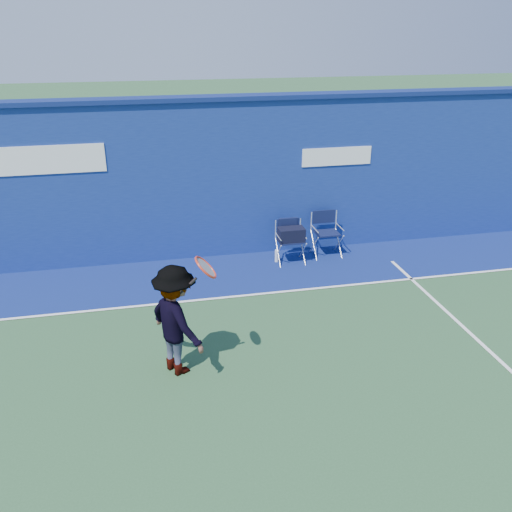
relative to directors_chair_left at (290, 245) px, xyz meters
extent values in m
plane|color=#2A4F2D|center=(-2.55, -4.41, -0.36)|extent=(80.00, 80.00, 0.00)
cube|color=navy|center=(-2.55, 0.79, 1.14)|extent=(24.00, 0.40, 3.00)
cube|color=navy|center=(-2.55, 0.79, 2.68)|extent=(24.00, 0.50, 0.08)
cube|color=white|center=(1.05, 0.58, 1.54)|extent=(1.40, 0.02, 0.35)
cube|color=navy|center=(-2.55, -0.31, -0.35)|extent=(24.00, 1.80, 0.01)
cube|color=white|center=(-2.55, -1.21, -0.34)|extent=(24.00, 0.06, 0.01)
cube|color=#0F1537|center=(0.00, -0.01, 0.09)|extent=(0.44, 0.37, 0.03)
cube|color=silver|center=(0.00, 0.21, 0.27)|extent=(0.49, 0.02, 0.36)
cube|color=#0F1537|center=(0.00, 0.21, 0.35)|extent=(0.44, 0.02, 0.25)
cube|color=black|center=(0.00, -0.03, 0.23)|extent=(0.49, 0.29, 0.27)
cube|color=#0F1537|center=(0.00, 0.21, 0.38)|extent=(0.36, 0.05, 0.20)
cube|color=#0F1537|center=(0.79, 0.18, 0.12)|extent=(0.46, 0.39, 0.03)
cube|color=silver|center=(0.79, 0.41, 0.31)|extent=(0.52, 0.02, 0.38)
cube|color=#0F1537|center=(0.79, 0.41, 0.38)|extent=(0.46, 0.02, 0.26)
cylinder|color=silver|center=(-0.26, 0.06, -0.23)|extent=(0.07, 0.07, 0.26)
imported|color=#EA4738|center=(-2.40, -3.11, 0.41)|extent=(0.99, 1.14, 1.52)
torus|color=red|center=(-2.00, -3.23, 1.18)|extent=(0.31, 0.40, 0.29)
cylinder|color=gray|center=(-2.00, -3.23, 1.18)|extent=(0.25, 0.33, 0.23)
cylinder|color=black|center=(-2.25, -3.25, 0.95)|extent=(0.27, 0.06, 0.26)
camera|label=1|loc=(-2.66, -9.28, 3.98)|focal=38.00mm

